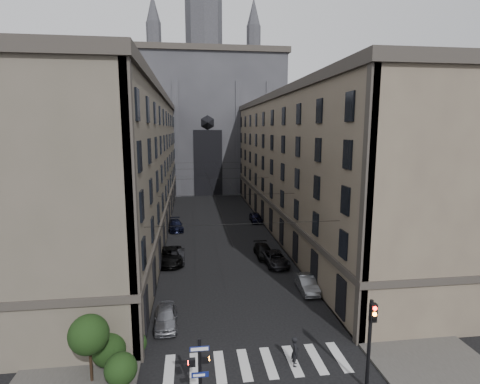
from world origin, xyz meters
name	(u,v)px	position (x,y,z in m)	size (l,w,h in m)	color
sidewalk_left	(143,232)	(-10.50, 36.00, 0.07)	(7.00, 80.00, 0.15)	#383533
sidewalk_right	(290,227)	(10.50, 36.00, 0.07)	(7.00, 80.00, 0.15)	#383533
zebra_crossing	(257,363)	(0.00, 5.00, 0.01)	(11.00, 3.20, 0.01)	beige
building_left	(117,166)	(-13.44, 36.00, 9.34)	(13.60, 60.60, 18.85)	#544D40
building_right	(312,163)	(13.44, 36.00, 9.34)	(13.60, 60.60, 18.85)	brown
gothic_tower	(205,114)	(0.00, 74.96, 17.80)	(35.00, 23.00, 58.00)	#2D2D33
pedestrian_signal_left	(200,370)	(-3.51, 1.50, 2.32)	(1.02, 0.38, 4.00)	black
traffic_light_right	(370,334)	(5.60, 1.92, 3.29)	(0.34, 0.50, 5.20)	black
shrub_cluster	(107,347)	(-8.72, 5.01, 1.80)	(3.90, 4.40, 3.90)	black
tram_wires	(218,180)	(0.00, 35.63, 7.25)	(14.00, 60.00, 0.43)	black
car_left_near	(166,317)	(-5.74, 10.28, 0.69)	(1.64, 4.08, 1.39)	gray
car_left_midnear	(178,256)	(-5.26, 23.54, 0.65)	(1.38, 3.95, 1.30)	black
car_left_midfar	(170,256)	(-6.08, 23.41, 0.77)	(2.56, 5.55, 1.54)	black
car_left_far	(175,225)	(-6.03, 36.80, 0.70)	(1.96, 4.82, 1.40)	black
car_right_near	(307,284)	(6.20, 14.68, 0.67)	(1.42, 4.07, 1.34)	slate
car_right_midnear	(275,259)	(4.90, 21.37, 0.67)	(2.23, 4.83, 1.34)	black
car_right_midfar	(264,251)	(4.20, 24.03, 0.65)	(1.82, 4.47, 1.30)	black
car_right_far	(256,217)	(6.08, 39.90, 0.72)	(1.69, 4.21, 1.43)	black
pedestrian	(295,351)	(2.26, 4.54, 0.92)	(0.67, 0.44, 1.83)	black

